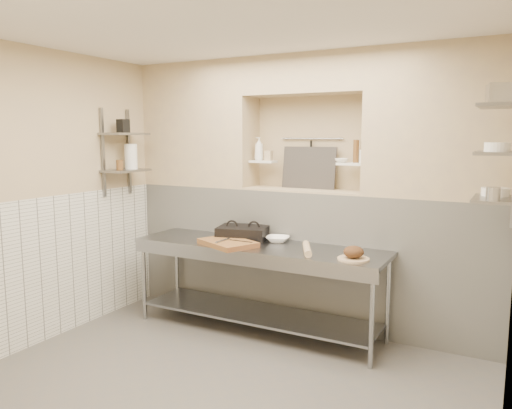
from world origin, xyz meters
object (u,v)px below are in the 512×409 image
Objects in this scene: bowl_alcove at (342,160)px; jug_left at (131,157)px; prep_table at (257,270)px; bottle_soap at (259,149)px; panini_press at (243,233)px; rolling_pin at (307,249)px; cutting_board at (228,243)px; bread_loaf at (354,252)px; mixing_bowl at (278,239)px.

jug_left reaches higher than bowl_alcove.
prep_table is 1.34m from bottle_soap.
panini_press is 1.30× the size of rolling_pin.
bottle_soap is (-0.83, 0.62, 0.90)m from rolling_pin.
prep_table is 0.45m from panini_press.
bottle_soap reaches higher than cutting_board.
bottle_soap is at bearing 24.77° from jug_left.
bottle_soap is at bearing 179.56° from bowl_alcove.
jug_left reaches higher than bread_loaf.
cutting_board is 2.19× the size of bottle_soap.
jug_left is (-1.30, -0.60, -0.09)m from bottle_soap.
prep_table is 5.82× the size of rolling_pin.
bottle_soap is 1.43m from jug_left.
bottle_soap is at bearing 143.37° from rolling_pin.
jug_left is at bearing -155.23° from bottle_soap.
jug_left reaches higher than cutting_board.
bottle_soap is at bearing 152.16° from bread_loaf.
mixing_bowl is 0.98m from bread_loaf.
mixing_bowl is (0.12, 0.22, 0.29)m from prep_table.
mixing_bowl is (0.37, 0.38, 0.00)m from cutting_board.
mixing_bowl is 1.34× the size of bread_loaf.
bottle_soap reaches higher than rolling_pin.
panini_press is 2.43× the size of mixing_bowl.
cutting_board is 4.09× the size of bowl_alcove.
mixing_bowl is at bearing -149.87° from bowl_alcove.
mixing_bowl reaches higher than cutting_board.
cutting_board is 1.28m from bread_loaf.
bread_loaf is at bearing -62.43° from bowl_alcove.
jug_left is at bearing -178.22° from prep_table.
prep_table is at bearing 32.71° from cutting_board.
panini_press reaches higher than mixing_bowl.
bread_loaf reaches higher than cutting_board.
panini_press is (-0.26, 0.16, 0.33)m from prep_table.
mixing_bowl is 0.86× the size of jug_left.
bread_loaf reaches higher than rolling_pin.
prep_table is at bearing -118.12° from mixing_bowl.
rolling_pin is 1.77× the size of bottle_soap.
jug_left is at bearing 174.84° from panini_press.
cutting_board is at bearing -173.72° from rolling_pin.
mixing_bowl is 1.04m from bottle_soap.
rolling_pin is 1.38m from bottle_soap.
bowl_alcove is at bearing 79.77° from rolling_pin.
bottle_soap is (-0.39, 0.33, 0.91)m from mixing_bowl.
rolling_pin is (0.81, 0.09, 0.01)m from cutting_board.
rolling_pin is at bearing -30.08° from panini_press.
jug_left reaches higher than panini_press.
panini_press is 0.38m from mixing_bowl.
jug_left is (-1.31, -0.21, 0.78)m from panini_press.
prep_table is 14.52× the size of bread_loaf.
bowl_alcove is (0.92, 0.70, 0.81)m from cutting_board.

